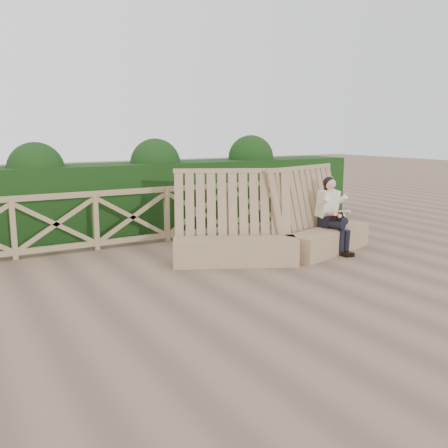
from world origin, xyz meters
TOP-DOWN VIEW (x-y plane):
  - ground at (0.00, 0.00)m, footprint 60.00×60.00m
  - bench at (1.93, 1.31)m, footprint 3.97×1.58m
  - woman at (3.00, 1.22)m, footprint 0.40×0.83m
  - guardrail at (0.00, 3.50)m, footprint 10.10×0.09m
  - hedge at (0.00, 4.70)m, footprint 12.00×1.20m

SIDE VIEW (x-z plane):
  - ground at x=0.00m, z-range 0.00..0.00m
  - bench at x=1.93m, z-range -0.39..1.18m
  - guardrail at x=0.00m, z-range 0.00..1.10m
  - woman at x=3.00m, z-range 0.05..1.42m
  - hedge at x=0.00m, z-range 0.00..1.50m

